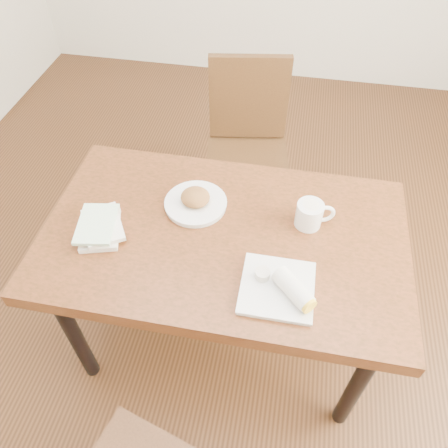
% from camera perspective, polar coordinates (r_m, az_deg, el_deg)
% --- Properties ---
extents(ground, '(4.00, 5.00, 0.01)m').
position_cam_1_polar(ground, '(2.21, 0.00, -14.06)').
color(ground, '#472814').
rests_on(ground, ground).
extents(table, '(1.32, 0.79, 0.75)m').
position_cam_1_polar(table, '(1.64, 0.00, -3.06)').
color(table, brown).
rests_on(table, ground).
extents(chair_far, '(0.48, 0.48, 0.95)m').
position_cam_1_polar(chair_far, '(2.31, 3.10, 10.86)').
color(chair_far, '#3F2912').
rests_on(chair_far, ground).
extents(plate_scone, '(0.24, 0.24, 0.08)m').
position_cam_1_polar(plate_scone, '(1.66, -3.73, 2.99)').
color(plate_scone, white).
rests_on(plate_scone, table).
extents(coffee_mug, '(0.14, 0.10, 0.10)m').
position_cam_1_polar(coffee_mug, '(1.60, 11.23, 1.28)').
color(coffee_mug, white).
rests_on(coffee_mug, table).
extents(plate_burrito, '(0.24, 0.24, 0.08)m').
position_cam_1_polar(plate_burrito, '(1.42, 7.60, -8.28)').
color(plate_burrito, white).
rests_on(plate_burrito, table).
extents(book_stack, '(0.21, 0.23, 0.05)m').
position_cam_1_polar(book_stack, '(1.63, -15.87, -0.35)').
color(book_stack, white).
rests_on(book_stack, table).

